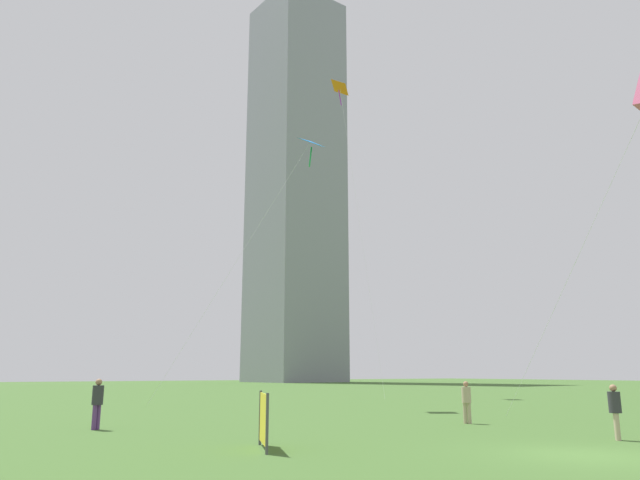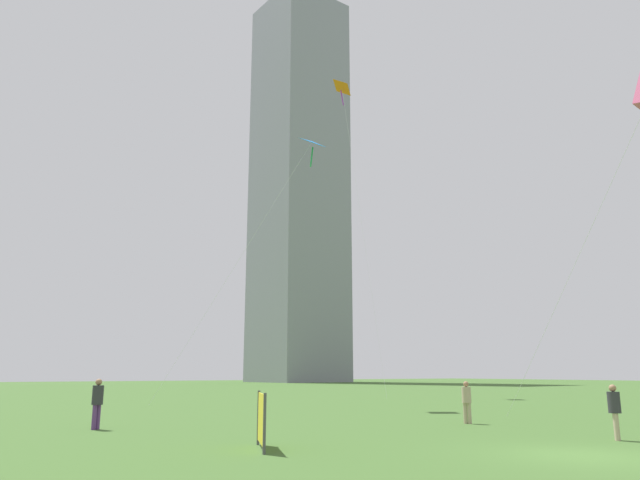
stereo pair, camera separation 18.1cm
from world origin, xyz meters
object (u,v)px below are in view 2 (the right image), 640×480
object	(u,v)px
person_standing_1	(467,399)
event_banner	(261,419)
person_standing_3	(97,400)
kite_flying_4	(342,90)
distant_highrise_0	(299,183)
person_standing_2	(615,408)
kite_flying_3	(311,144)

from	to	relation	value
person_standing_1	event_banner	xyz separation A→B (m)	(-11.16, -2.75, -0.17)
person_standing_3	kite_flying_4	bearing A→B (deg)	-171.91
person_standing_3	distant_highrise_0	size ratio (longest dim) A/B	0.02
person_standing_1	person_standing_2	xyz separation A→B (m)	(-0.84, -6.99, -0.00)
person_standing_1	person_standing_3	xyz separation A→B (m)	(-13.53, 5.83, 0.08)
person_standing_2	kite_flying_4	xyz separation A→B (m)	(16.10, 36.67, 30.49)
kite_flying_3	distant_highrise_0	distance (m)	98.77
person_standing_2	event_banner	distance (m)	11.16
person_standing_1	kite_flying_4	size ratio (longest dim) A/B	0.05
distant_highrise_0	event_banner	xyz separation A→B (m)	(-61.64, -98.58, -44.27)
person_standing_2	kite_flying_3	size ratio (longest dim) A/B	0.09
kite_flying_3	person_standing_3	bearing A→B (deg)	-149.98
person_standing_2	person_standing_3	world-z (taller)	person_standing_3
person_standing_2	person_standing_3	bearing A→B (deg)	-81.61
person_standing_3	kite_flying_3	distance (m)	23.96
kite_flying_4	distant_highrise_0	size ratio (longest dim) A/B	0.36
event_banner	kite_flying_4	bearing A→B (deg)	50.83
person_standing_2	person_standing_3	distance (m)	18.03
person_standing_1	event_banner	world-z (taller)	person_standing_1
kite_flying_3	kite_flying_4	world-z (taller)	kite_flying_4
person_standing_3	event_banner	xyz separation A→B (m)	(2.36, -8.58, -0.25)
kite_flying_4	event_banner	size ratio (longest dim) A/B	15.78
kite_flying_4	event_banner	world-z (taller)	kite_flying_4
person_standing_1	kite_flying_4	bearing A→B (deg)	120.27
kite_flying_4	distant_highrise_0	xyz separation A→B (m)	(35.22, 66.14, 13.61)
person_standing_1	event_banner	distance (m)	11.50
person_standing_1	distant_highrise_0	distance (m)	116.94
person_standing_3	event_banner	world-z (taller)	person_standing_3
person_standing_1	distant_highrise_0	size ratio (longest dim) A/B	0.02
person_standing_2	person_standing_3	size ratio (longest dim) A/B	0.92
person_standing_1	person_standing_3	size ratio (longest dim) A/B	0.93
person_standing_2	kite_flying_3	bearing A→B (deg)	-132.75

